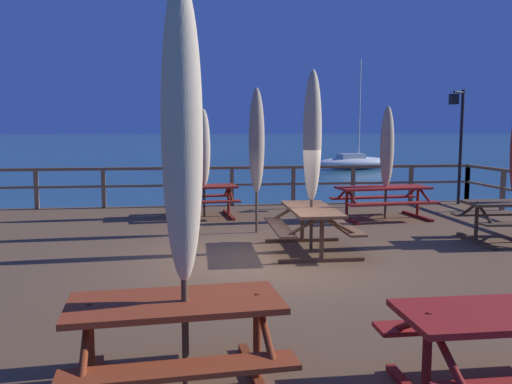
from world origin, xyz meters
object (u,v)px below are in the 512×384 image
object	(u,v)px
picnic_table_front_right	(176,326)
patio_umbrella_tall_back_left	(204,148)
picnic_table_back_right	(383,195)
patio_umbrella_tall_back_right	(387,148)
picnic_table_mid_left	(201,194)
picnic_table_back_left	(311,219)
patio_umbrella_short_front	(182,134)
patio_umbrella_tall_front	(312,137)
patio_umbrella_tall_mid_right	(257,141)
picnic_table_front_left	(511,213)
sailboat_distant	(354,162)
lamp_post_hooked	(458,129)

from	to	relation	value
picnic_table_front_right	patio_umbrella_tall_back_left	world-z (taller)	patio_umbrella_tall_back_left
picnic_table_back_right	patio_umbrella_tall_back_left	size ratio (longest dim) A/B	0.88
patio_umbrella_tall_back_right	picnic_table_mid_left	bearing A→B (deg)	169.42
picnic_table_mid_left	picnic_table_back_left	bearing A→B (deg)	-64.96
picnic_table_mid_left	patio_umbrella_short_front	world-z (taller)	patio_umbrella_short_front
patio_umbrella_tall_front	patio_umbrella_tall_mid_right	xyz separation A→B (m)	(-0.74, 1.72, -0.12)
picnic_table_front_right	picnic_table_mid_left	xyz separation A→B (m)	(0.41, 8.63, 0.00)
picnic_table_front_left	patio_umbrella_tall_mid_right	bearing A→B (deg)	162.15
picnic_table_back_right	patio_umbrella_short_front	bearing A→B (deg)	-120.33
picnic_table_front_left	patio_umbrella_tall_back_left	size ratio (longest dim) A/B	0.68
picnic_table_back_right	patio_umbrella_tall_back_right	world-z (taller)	patio_umbrella_tall_back_right
picnic_table_mid_left	picnic_table_back_right	bearing A→B (deg)	-10.56
patio_umbrella_tall_back_right	sailboat_distant	world-z (taller)	sailboat_distant
patio_umbrella_short_front	patio_umbrella_tall_back_left	size ratio (longest dim) A/B	1.26
picnic_table_mid_left	patio_umbrella_tall_back_left	distance (m)	1.11
patio_umbrella_tall_back_left	patio_umbrella_tall_back_right	bearing A→B (deg)	-11.68
picnic_table_mid_left	patio_umbrella_short_front	xyz separation A→B (m)	(-0.34, -8.66, 1.53)
picnic_table_front_right	patio_umbrella_tall_back_left	xyz separation A→B (m)	(0.49, 8.70, 1.10)
picnic_table_front_right	patio_umbrella_tall_back_left	bearing A→B (deg)	86.81
picnic_table_back_right	patio_umbrella_tall_front	bearing A→B (deg)	-128.98
picnic_table_back_right	picnic_table_front_right	size ratio (longest dim) A/B	1.28
patio_umbrella_tall_back_left	sailboat_distant	world-z (taller)	sailboat_distant
patio_umbrella_short_front	sailboat_distant	size ratio (longest dim) A/B	0.42
patio_umbrella_tall_back_left	lamp_post_hooked	distance (m)	7.17
patio_umbrella_tall_front	sailboat_distant	world-z (taller)	sailboat_distant
picnic_table_front_right	patio_umbrella_short_front	world-z (taller)	patio_umbrella_short_front
picnic_table_back_right	picnic_table_front_left	bearing A→B (deg)	-62.39
picnic_table_back_left	picnic_table_front_right	size ratio (longest dim) A/B	1.08
picnic_table_back_left	patio_umbrella_tall_front	xyz separation A→B (m)	(0.02, 0.07, 1.43)
patio_umbrella_tall_mid_right	sailboat_distant	world-z (taller)	sailboat_distant
lamp_post_hooked	sailboat_distant	size ratio (longest dim) A/B	0.41
patio_umbrella_tall_back_right	picnic_table_front_left	bearing A→B (deg)	-63.27
picnic_table_mid_left	lamp_post_hooked	bearing A→B (deg)	9.56
picnic_table_front_right	picnic_table_front_left	distance (m)	7.94
picnic_table_front_right	patio_umbrella_tall_mid_right	world-z (taller)	patio_umbrella_tall_mid_right
sailboat_distant	patio_umbrella_tall_mid_right	bearing A→B (deg)	-111.78
picnic_table_front_right	sailboat_distant	size ratio (longest dim) A/B	0.23
picnic_table_front_left	patio_umbrella_short_front	distance (m)	8.05
picnic_table_back_right	picnic_table_mid_left	xyz separation A→B (m)	(-4.26, 0.80, -0.01)
patio_umbrella_short_front	sailboat_distant	distance (m)	34.56
patio_umbrella_tall_mid_right	patio_umbrella_tall_back_right	bearing A→B (deg)	21.62
picnic_table_mid_left	picnic_table_front_left	xyz separation A→B (m)	(5.72, -3.59, 0.00)
sailboat_distant	picnic_table_back_left	bearing A→B (deg)	-109.16
picnic_table_front_right	patio_umbrella_short_front	size ratio (longest dim) A/B	0.55
patio_umbrella_tall_back_right	patio_umbrella_tall_front	world-z (taller)	patio_umbrella_tall_front
picnic_table_front_right	patio_umbrella_tall_front	distance (m)	5.51
patio_umbrella_short_front	picnic_table_front_left	bearing A→B (deg)	39.92
picnic_table_front_right	patio_umbrella_tall_back_right	world-z (taller)	patio_umbrella_tall_back_right
lamp_post_hooked	patio_umbrella_tall_back_right	bearing A→B (deg)	-144.50
patio_umbrella_tall_back_right	patio_umbrella_tall_mid_right	xyz separation A→B (m)	(-3.24, -1.29, 0.18)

